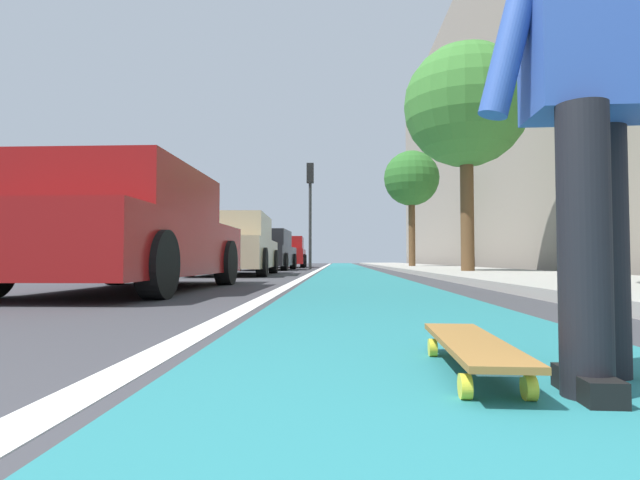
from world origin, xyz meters
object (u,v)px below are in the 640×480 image
parked_car_near (131,232)px  parked_car_end (286,253)px  traffic_light (310,196)px  street_tree_mid (466,106)px  street_tree_far (411,179)px  skater_person (595,78)px  parked_car_mid (236,246)px  skateboard (472,346)px  parked_car_far (267,251)px

parked_car_near → parked_car_end: (18.18, -0.02, -0.01)m
traffic_light → street_tree_mid: size_ratio=0.76×
parked_car_near → street_tree_far: size_ratio=0.89×
skater_person → street_tree_far: bearing=-6.8°
skater_person → street_tree_mid: 11.22m
skater_person → parked_car_end: 22.95m
parked_car_near → parked_car_mid: size_ratio=0.97×
parked_car_near → street_tree_mid: bearing=-43.4°
skateboard → skater_person: (-0.15, -0.35, 0.84)m
parked_car_end → parked_car_far: bearing=179.0°
skateboard → parked_car_near: 5.35m
parked_car_near → traffic_light: 14.12m
skateboard → street_tree_mid: bearing=-14.4°
parked_car_mid → street_tree_far: street_tree_far is taller
parked_car_end → skater_person: bearing=-171.7°
skater_person → parked_car_end: size_ratio=0.40×
parked_car_near → skateboard: bearing=-145.5°
parked_car_end → traffic_light: size_ratio=0.97×
skater_person → street_tree_mid: bearing=-12.4°
skateboard → street_tree_mid: size_ratio=0.15×
parked_car_mid → street_tree_mid: (-0.27, -5.66, 3.39)m
parked_car_near → parked_car_far: size_ratio=1.05×
parked_car_near → parked_car_mid: bearing=-0.1°
parked_car_far → parked_car_near: bearing=-179.6°
parked_car_near → street_tree_mid: 8.92m
parked_car_near → traffic_light: bearing=-5.9°
street_tree_mid → parked_car_mid: bearing=87.3°
street_tree_far → street_tree_mid: bearing=180.0°
parked_car_near → parked_car_far: parked_car_near is taller
skater_person → parked_car_far: bearing=11.5°
parked_car_mid → traffic_light: 8.06m
parked_car_mid → traffic_light: (7.61, -1.43, 2.24)m
skater_person → traffic_light: size_ratio=0.38×
skater_person → parked_car_mid: size_ratio=0.36×
traffic_light → skateboard: bearing=-175.1°
skateboard → parked_car_mid: (10.63, 3.00, 0.62)m
parked_car_near → parked_car_mid: (6.26, -0.01, -0.01)m
skater_person → parked_car_far: skater_person is taller
skater_person → parked_car_far: 17.17m
skateboard → street_tree_mid: street_tree_mid is taller
parked_car_far → traffic_light: size_ratio=1.00×
parked_car_far → traffic_light: 3.14m
skater_person → street_tree_far: size_ratio=0.33×
parked_car_far → street_tree_far: 7.06m
street_tree_mid → parked_car_far: bearing=42.3°
street_tree_far → skateboard: bearing=172.2°
parked_car_end → street_tree_mid: 13.86m
traffic_light → street_tree_mid: street_tree_mid is taller
skateboard → parked_car_end: parked_car_end is taller
parked_car_end → street_tree_far: (-3.20, -5.65, 3.07)m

